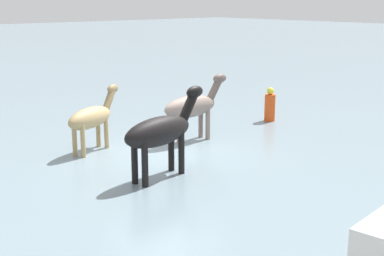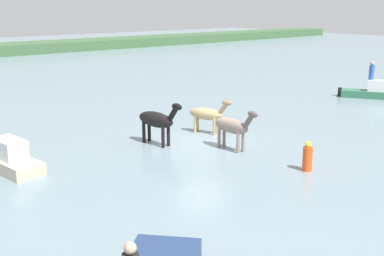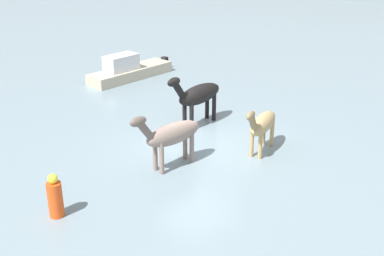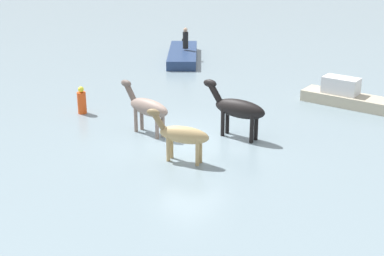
# 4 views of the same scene
# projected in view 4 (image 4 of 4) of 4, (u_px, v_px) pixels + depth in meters

# --- Properties ---
(ground_plane) EXTENTS (147.44, 147.44, 0.00)m
(ground_plane) POSITION_uv_depth(u_px,v_px,m) (188.00, 139.00, 19.89)
(ground_plane) COLOR gray
(horse_lead) EXTENTS (0.87, 2.58, 2.00)m
(horse_lead) POSITION_uv_depth(u_px,v_px,m) (238.00, 109.00, 19.71)
(horse_lead) COLOR black
(horse_lead) RESTS_ON ground_plane
(horse_chestnut_trailing) EXTENTS (0.58, 2.38, 1.86)m
(horse_chestnut_trailing) POSITION_uv_depth(u_px,v_px,m) (147.00, 107.00, 20.10)
(horse_chestnut_trailing) COLOR gray
(horse_chestnut_trailing) RESTS_ON ground_plane
(horse_dun_straggler) EXTENTS (1.11, 2.14, 1.69)m
(horse_dun_straggler) POSITION_uv_depth(u_px,v_px,m) (182.00, 135.00, 17.71)
(horse_dun_straggler) COLOR tan
(horse_dun_straggler) RESTS_ON ground_plane
(boat_launch_far) EXTENTS (5.23, 4.90, 0.77)m
(boat_launch_far) POSITION_uv_depth(u_px,v_px,m) (183.00, 56.00, 31.72)
(boat_launch_far) COLOR navy
(boat_launch_far) RESTS_ON ground_plane
(boat_dinghy_port) EXTENTS (1.64, 4.44, 1.33)m
(boat_dinghy_port) POSITION_uv_depth(u_px,v_px,m) (349.00, 99.00, 23.52)
(boat_dinghy_port) COLOR #B7AD93
(boat_dinghy_port) RESTS_ON ground_plane
(person_boatman_standing) EXTENTS (0.32, 0.32, 1.19)m
(person_boatman_standing) POSITION_uv_depth(u_px,v_px,m) (185.00, 39.00, 31.43)
(person_boatman_standing) COLOR black
(person_boatman_standing) RESTS_ON boat_launch_far
(buoy_channel_marker) EXTENTS (0.36, 0.36, 1.14)m
(buoy_channel_marker) POSITION_uv_depth(u_px,v_px,m) (82.00, 101.00, 22.47)
(buoy_channel_marker) COLOR #E54C19
(buoy_channel_marker) RESTS_ON ground_plane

